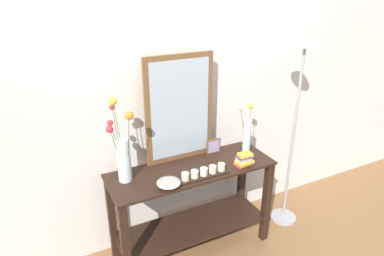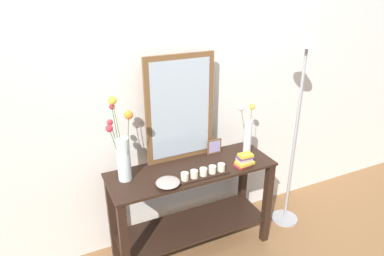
# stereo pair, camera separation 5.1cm
# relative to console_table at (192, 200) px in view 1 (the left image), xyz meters

# --- Properties ---
(ground_plane) EXTENTS (7.00, 6.00, 0.02)m
(ground_plane) POSITION_rel_console_table_xyz_m (0.00, 0.00, -0.48)
(ground_plane) COLOR brown
(wall_back) EXTENTS (6.40, 0.08, 2.70)m
(wall_back) POSITION_rel_console_table_xyz_m (0.00, 0.34, 0.88)
(wall_back) COLOR silver
(wall_back) RESTS_ON ground
(console_table) EXTENTS (1.28, 0.44, 0.76)m
(console_table) POSITION_rel_console_table_xyz_m (0.00, 0.00, 0.00)
(console_table) COLOR black
(console_table) RESTS_ON ground
(mirror_leaning) EXTENTS (0.55, 0.03, 0.83)m
(mirror_leaning) POSITION_rel_console_table_xyz_m (-0.01, 0.19, 0.71)
(mirror_leaning) COLOR brown
(mirror_leaning) RESTS_ON console_table
(tall_vase_left) EXTENTS (0.17, 0.17, 0.63)m
(tall_vase_left) POSITION_rel_console_table_xyz_m (-0.50, 0.06, 0.51)
(tall_vase_left) COLOR silver
(tall_vase_left) RESTS_ON console_table
(vase_right) EXTENTS (0.17, 0.12, 0.43)m
(vase_right) POSITION_rel_console_table_xyz_m (0.50, 0.02, 0.48)
(vase_right) COLOR silver
(vase_right) RESTS_ON console_table
(candle_tray) EXTENTS (0.39, 0.09, 0.07)m
(candle_tray) POSITION_rel_console_table_xyz_m (0.02, -0.14, 0.32)
(candle_tray) COLOR black
(candle_tray) RESTS_ON console_table
(picture_frame_small) EXTENTS (0.12, 0.01, 0.12)m
(picture_frame_small) POSITION_rel_console_table_xyz_m (0.27, 0.14, 0.35)
(picture_frame_small) COLOR brown
(picture_frame_small) RESTS_ON console_table
(decorative_bowl) EXTENTS (0.17, 0.17, 0.05)m
(decorative_bowl) POSITION_rel_console_table_xyz_m (-0.25, -0.15, 0.32)
(decorative_bowl) COLOR #9E9389
(decorative_bowl) RESTS_ON console_table
(book_stack) EXTENTS (0.15, 0.10, 0.10)m
(book_stack) POSITION_rel_console_table_xyz_m (0.38, -0.13, 0.34)
(book_stack) COLOR #C63338
(book_stack) RESTS_ON console_table
(floor_lamp) EXTENTS (0.24, 0.24, 1.71)m
(floor_lamp) POSITION_rel_console_table_xyz_m (0.94, -0.05, 0.68)
(floor_lamp) COLOR #9E9EA3
(floor_lamp) RESTS_ON ground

